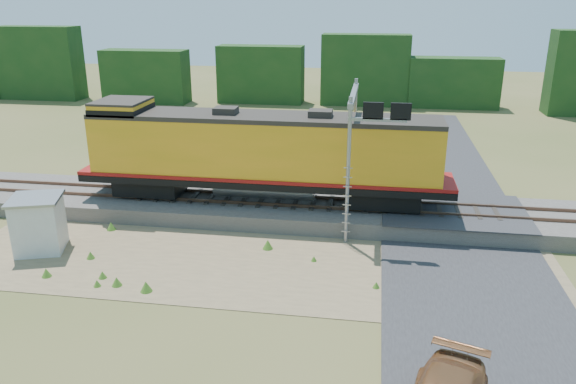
# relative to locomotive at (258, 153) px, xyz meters

# --- Properties ---
(ground) EXTENTS (140.00, 140.00, 0.00)m
(ground) POSITION_rel_locomotive_xyz_m (2.82, -6.00, -3.37)
(ground) COLOR #475123
(ground) RESTS_ON ground
(ballast) EXTENTS (70.00, 5.00, 0.80)m
(ballast) POSITION_rel_locomotive_xyz_m (2.82, 0.00, -2.97)
(ballast) COLOR slate
(ballast) RESTS_ON ground
(rails) EXTENTS (70.00, 1.54, 0.16)m
(rails) POSITION_rel_locomotive_xyz_m (2.82, 0.00, -2.49)
(rails) COLOR brown
(rails) RESTS_ON ballast
(dirt_shoulder) EXTENTS (26.00, 8.00, 0.03)m
(dirt_shoulder) POSITION_rel_locomotive_xyz_m (0.82, -5.50, -3.35)
(dirt_shoulder) COLOR #8C7754
(dirt_shoulder) RESTS_ON ground
(road) EXTENTS (7.00, 66.00, 0.86)m
(road) POSITION_rel_locomotive_xyz_m (9.82, -5.26, -3.28)
(road) COLOR #38383A
(road) RESTS_ON ground
(tree_line_north) EXTENTS (130.00, 3.00, 6.50)m
(tree_line_north) POSITION_rel_locomotive_xyz_m (2.82, 32.00, -0.30)
(tree_line_north) COLOR #173C15
(tree_line_north) RESTS_ON ground
(weed_clumps) EXTENTS (15.00, 6.20, 0.56)m
(weed_clumps) POSITION_rel_locomotive_xyz_m (-0.68, -5.90, -3.37)
(weed_clumps) COLOR #447621
(weed_clumps) RESTS_ON ground
(locomotive) EXTENTS (18.92, 2.88, 4.88)m
(locomotive) POSITION_rel_locomotive_xyz_m (0.00, 0.00, 0.00)
(locomotive) COLOR black
(locomotive) RESTS_ON rails
(shed) EXTENTS (2.68, 2.68, 2.52)m
(shed) POSITION_rel_locomotive_xyz_m (-8.79, -5.78, -2.09)
(shed) COLOR silver
(shed) RESTS_ON ground
(signal_gantry) EXTENTS (2.69, 6.20, 6.79)m
(signal_gantry) POSITION_rel_locomotive_xyz_m (5.02, -0.66, 1.74)
(signal_gantry) COLOR gray
(signal_gantry) RESTS_ON ground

